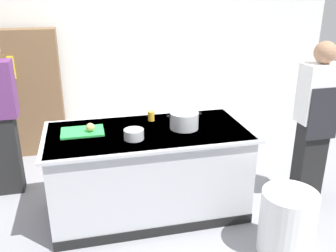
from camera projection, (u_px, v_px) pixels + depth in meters
ground_plane at (149, 210)px, 3.87m from camera, size 10.00×10.00×0.00m
back_wall at (120, 38)px, 5.24m from camera, size 6.40×0.12×3.00m
counter_island at (149, 170)px, 3.71m from camera, size 1.98×0.98×0.90m
cutting_board at (82, 132)px, 3.50m from camera, size 0.40×0.28×0.02m
onion at (90, 127)px, 3.46m from camera, size 0.08×0.08×0.08m
stock_pot at (184, 120)px, 3.58m from camera, size 0.35×0.28×0.16m
mixing_bowl at (134, 134)px, 3.34m from camera, size 0.18×0.18×0.09m
juice_cup at (151, 116)px, 3.80m from camera, size 0.07×0.07×0.10m
trash_bin at (287, 223)px, 3.18m from camera, size 0.48×0.48×0.59m
person_chef at (315, 120)px, 3.78m from camera, size 0.38×0.25×1.72m
person_guest at (0, 116)px, 3.91m from camera, size 0.38×0.24×1.72m
bookshelf at (19, 94)px, 4.89m from camera, size 1.10×0.31×1.70m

